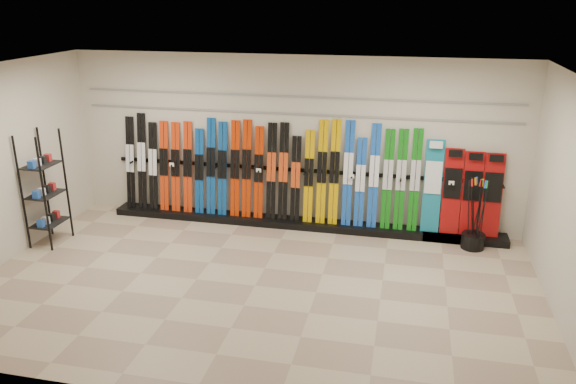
# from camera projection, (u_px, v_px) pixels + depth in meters

# --- Properties ---
(floor) EXTENTS (8.00, 8.00, 0.00)m
(floor) POSITION_uv_depth(u_px,v_px,m) (255.00, 286.00, 8.03)
(floor) COLOR gray
(floor) RESTS_ON ground
(back_wall) EXTENTS (8.00, 0.00, 8.00)m
(back_wall) POSITION_uv_depth(u_px,v_px,m) (292.00, 142.00, 9.84)
(back_wall) COLOR beige
(back_wall) RESTS_ON floor
(right_wall) EXTENTS (0.00, 5.00, 5.00)m
(right_wall) POSITION_uv_depth(u_px,v_px,m) (574.00, 210.00, 6.72)
(right_wall) COLOR beige
(right_wall) RESTS_ON floor
(ceiling) EXTENTS (8.00, 8.00, 0.00)m
(ceiling) POSITION_uv_depth(u_px,v_px,m) (250.00, 74.00, 7.04)
(ceiling) COLOR silver
(ceiling) RESTS_ON back_wall
(ski_rack_base) EXTENTS (8.00, 0.40, 0.12)m
(ski_rack_base) POSITION_uv_depth(u_px,v_px,m) (301.00, 223.00, 10.06)
(ski_rack_base) COLOR black
(ski_rack_base) RESTS_ON floor
(skis) EXTENTS (5.39, 0.27, 1.83)m
(skis) POSITION_uv_depth(u_px,v_px,m) (266.00, 172.00, 9.96)
(skis) COLOR black
(skis) RESTS_ON ski_rack_base
(snowboards) EXTENTS (1.27, 0.24, 1.57)m
(snowboards) POSITION_uv_depth(u_px,v_px,m) (461.00, 192.00, 9.32)
(snowboards) COLOR #14728C
(snowboards) RESTS_ON ski_rack_base
(accessory_rack) EXTENTS (0.40, 0.60, 1.89)m
(accessory_rack) POSITION_uv_depth(u_px,v_px,m) (44.00, 189.00, 9.15)
(accessory_rack) COLOR black
(accessory_rack) RESTS_ON floor
(pole_bin) EXTENTS (0.37, 0.37, 0.25)m
(pole_bin) POSITION_uv_depth(u_px,v_px,m) (473.00, 241.00, 9.19)
(pole_bin) COLOR black
(pole_bin) RESTS_ON floor
(ski_poles) EXTENTS (0.32, 0.25, 1.18)m
(ski_poles) POSITION_uv_depth(u_px,v_px,m) (476.00, 214.00, 9.00)
(ski_poles) COLOR black
(ski_poles) RESTS_ON pole_bin
(slatwall_rail_0) EXTENTS (7.60, 0.02, 0.03)m
(slatwall_rail_0) POSITION_uv_depth(u_px,v_px,m) (292.00, 114.00, 9.65)
(slatwall_rail_0) COLOR gray
(slatwall_rail_0) RESTS_ON back_wall
(slatwall_rail_1) EXTENTS (7.60, 0.02, 0.03)m
(slatwall_rail_1) POSITION_uv_depth(u_px,v_px,m) (292.00, 96.00, 9.55)
(slatwall_rail_1) COLOR gray
(slatwall_rail_1) RESTS_ON back_wall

